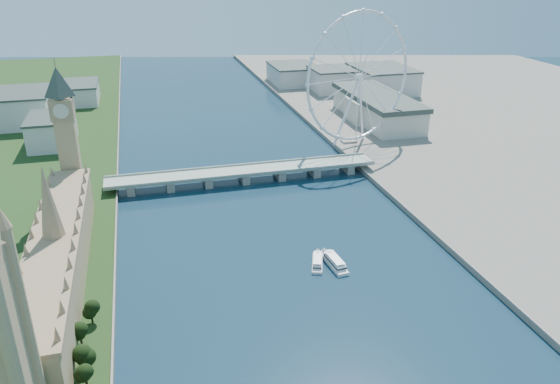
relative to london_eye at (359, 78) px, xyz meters
name	(u,v)px	position (x,y,z in m)	size (l,w,h in m)	color
parliament_range	(59,260)	(-247.98, -185.08, -49.04)	(24.00, 200.00, 70.00)	tan
big_ben	(64,121)	(-247.98, -77.08, -0.95)	(20.02, 20.02, 110.00)	tan
westminster_bridge	(244,173)	(-119.98, -55.08, -60.89)	(220.00, 22.00, 9.50)	gray
london_eye	(359,78)	(0.00, 0.00, 0.00)	(113.60, 39.12, 124.30)	silver
county_hall	(376,123)	(55.02, 74.92, -67.52)	(54.00, 144.00, 35.00)	beige
city_skyline	(234,89)	(-80.75, 205.00, -50.56)	(505.00, 280.00, 32.00)	beige
tour_boat_near	(317,265)	(-103.85, -196.82, -67.52)	(6.37, 25.19, 5.52)	silver
tour_boat_far	(334,266)	(-94.28, -200.50, -67.52)	(7.23, 28.38, 6.26)	silver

